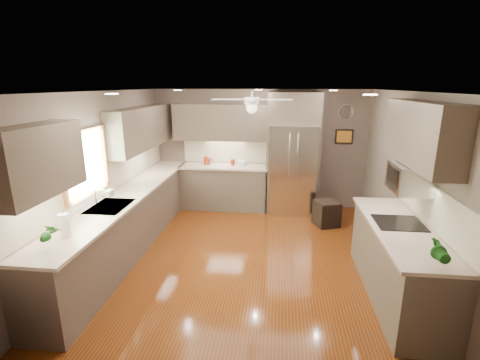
% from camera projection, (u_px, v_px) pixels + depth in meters
% --- Properties ---
extents(floor, '(5.00, 5.00, 0.00)m').
position_uv_depth(floor, '(249.00, 257.00, 5.41)').
color(floor, '#501E0A').
rests_on(floor, ground).
extents(ceiling, '(5.00, 5.00, 0.00)m').
position_uv_depth(ceiling, '(250.00, 91.00, 4.74)').
color(ceiling, white).
rests_on(ceiling, ground).
extents(wall_back, '(4.50, 0.00, 4.50)m').
position_uv_depth(wall_back, '(259.00, 149.00, 7.47)').
color(wall_back, brown).
rests_on(wall_back, ground).
extents(wall_front, '(4.50, 0.00, 4.50)m').
position_uv_depth(wall_front, '(222.00, 265.00, 2.68)').
color(wall_front, brown).
rests_on(wall_front, ground).
extents(wall_left, '(0.00, 5.00, 5.00)m').
position_uv_depth(wall_left, '(103.00, 175.00, 5.32)').
color(wall_left, brown).
rests_on(wall_left, ground).
extents(wall_right, '(0.00, 5.00, 5.00)m').
position_uv_depth(wall_right, '(410.00, 184.00, 4.83)').
color(wall_right, brown).
rests_on(wall_right, ground).
extents(canister_a, '(0.13, 0.13, 0.18)m').
position_uv_depth(canister_a, '(206.00, 161.00, 7.40)').
color(canister_a, maroon).
rests_on(canister_a, back_run).
extents(canister_b, '(0.11, 0.11, 0.14)m').
position_uv_depth(canister_b, '(211.00, 161.00, 7.40)').
color(canister_b, silver).
rests_on(canister_b, back_run).
extents(canister_d, '(0.12, 0.12, 0.13)m').
position_uv_depth(canister_d, '(233.00, 162.00, 7.34)').
color(canister_d, maroon).
rests_on(canister_d, back_run).
extents(soap_bottle, '(0.10, 0.10, 0.21)m').
position_uv_depth(soap_bottle, '(110.00, 192.00, 5.15)').
color(soap_bottle, white).
rests_on(soap_bottle, left_run).
extents(potted_plant_left, '(0.19, 0.15, 0.32)m').
position_uv_depth(potted_plant_left, '(47.00, 233.00, 3.61)').
color(potted_plant_left, '#185317').
rests_on(potted_plant_left, left_run).
extents(potted_plant_right, '(0.19, 0.15, 0.33)m').
position_uv_depth(potted_plant_right, '(439.00, 251.00, 3.22)').
color(potted_plant_right, '#185317').
rests_on(potted_plant_right, right_run).
extents(bowl, '(0.23, 0.23, 0.05)m').
position_uv_depth(bowl, '(242.00, 164.00, 7.33)').
color(bowl, '#BBAF8C').
rests_on(bowl, back_run).
extents(left_run, '(0.65, 4.70, 1.45)m').
position_uv_depth(left_run, '(130.00, 219.00, 5.63)').
color(left_run, brown).
rests_on(left_run, ground).
extents(back_run, '(1.85, 0.65, 1.45)m').
position_uv_depth(back_run, '(224.00, 186.00, 7.47)').
color(back_run, brown).
rests_on(back_run, ground).
extents(uppers, '(4.50, 4.70, 0.95)m').
position_uv_depth(uppers, '(208.00, 130.00, 5.67)').
color(uppers, brown).
rests_on(uppers, wall_left).
extents(window, '(0.05, 1.12, 0.92)m').
position_uv_depth(window, '(85.00, 163.00, 4.75)').
color(window, '#BFF2B2').
rests_on(window, wall_left).
extents(sink, '(0.50, 0.70, 0.32)m').
position_uv_depth(sink, '(110.00, 208.00, 4.89)').
color(sink, silver).
rests_on(sink, left_run).
extents(refrigerator, '(1.06, 0.75, 2.45)m').
position_uv_depth(refrigerator, '(293.00, 156.00, 7.08)').
color(refrigerator, silver).
rests_on(refrigerator, ground).
extents(right_run, '(0.70, 2.20, 1.45)m').
position_uv_depth(right_run, '(398.00, 261.00, 4.30)').
color(right_run, brown).
rests_on(right_run, ground).
extents(microwave, '(0.43, 0.55, 0.34)m').
position_uv_depth(microwave, '(410.00, 178.00, 4.27)').
color(microwave, silver).
rests_on(microwave, wall_right).
extents(ceiling_fan, '(1.18, 1.18, 0.32)m').
position_uv_depth(ceiling_fan, '(252.00, 103.00, 5.07)').
color(ceiling_fan, white).
rests_on(ceiling_fan, ceiling).
extents(recessed_lights, '(2.84, 3.14, 0.01)m').
position_uv_depth(recessed_lights, '(250.00, 91.00, 5.13)').
color(recessed_lights, white).
rests_on(recessed_lights, ceiling).
extents(wall_clock, '(0.30, 0.03, 0.30)m').
position_uv_depth(wall_clock, '(346.00, 112.00, 7.05)').
color(wall_clock, white).
rests_on(wall_clock, wall_back).
extents(framed_print, '(0.36, 0.03, 0.30)m').
position_uv_depth(framed_print, '(344.00, 137.00, 7.18)').
color(framed_print, black).
rests_on(framed_print, wall_back).
extents(stool, '(0.52, 0.52, 0.48)m').
position_uv_depth(stool, '(327.00, 213.00, 6.57)').
color(stool, black).
rests_on(stool, ground).
extents(paper_towel, '(0.12, 0.12, 0.30)m').
position_uv_depth(paper_towel, '(65.00, 226.00, 3.85)').
color(paper_towel, white).
rests_on(paper_towel, left_run).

